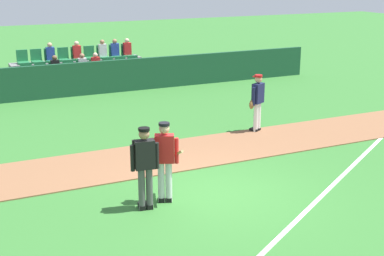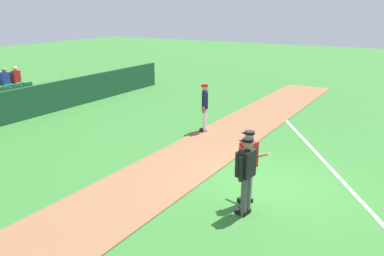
{
  "view_description": "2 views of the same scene",
  "coord_description": "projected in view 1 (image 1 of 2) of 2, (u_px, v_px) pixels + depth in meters",
  "views": [
    {
      "loc": [
        -5.13,
        -9.76,
        4.79
      ],
      "look_at": [
        0.07,
        1.39,
        1.14
      ],
      "focal_mm": 50.41,
      "sensor_mm": 36.0,
      "label": 1
    },
    {
      "loc": [
        -9.25,
        -3.2,
        4.41
      ],
      "look_at": [
        -0.09,
        2.21,
        1.24
      ],
      "focal_mm": 38.09,
      "sensor_mm": 36.0,
      "label": 2
    }
  ],
  "objects": [
    {
      "name": "batter_red_jersey",
      "position": [
        165.0,
        159.0,
        11.25
      ],
      "size": [
        0.61,
        0.8,
        1.76
      ],
      "color": "silver",
      "rests_on": "ground"
    },
    {
      "name": "dugout_fence",
      "position": [
        89.0,
        78.0,
        21.12
      ],
      "size": [
        20.0,
        0.16,
        1.3
      ],
      "primitive_type": "cube",
      "color": "#19472D",
      "rests_on": "ground"
    },
    {
      "name": "infield_dirt_path",
      "position": [
        168.0,
        156.0,
        14.29
      ],
      "size": [
        28.0,
        2.39,
        0.03
      ],
      "primitive_type": "cube",
      "color": "brown",
      "rests_on": "ground"
    },
    {
      "name": "foul_line_chalk",
      "position": [
        338.0,
        180.0,
        12.7
      ],
      "size": [
        10.22,
        6.46,
        0.01
      ],
      "primitive_type": "cube",
      "rotation": [
        0.0,
        0.0,
        0.56
      ],
      "color": "white",
      "rests_on": "ground"
    },
    {
      "name": "runner_navy_jersey",
      "position": [
        257.0,
        101.0,
        16.19
      ],
      "size": [
        0.64,
        0.43,
        1.76
      ],
      "color": "white",
      "rests_on": "ground"
    },
    {
      "name": "stadium_bleachers",
      "position": [
        81.0,
        75.0,
        22.42
      ],
      "size": [
        5.55,
        2.1,
        1.9
      ],
      "color": "slate",
      "rests_on": "ground"
    },
    {
      "name": "ground_plane",
      "position": [
        216.0,
        194.0,
        11.92
      ],
      "size": [
        80.0,
        80.0,
        0.0
      ],
      "primitive_type": "plane",
      "color": "#33702D"
    },
    {
      "name": "umpire_home_plate",
      "position": [
        145.0,
        164.0,
        10.9
      ],
      "size": [
        0.59,
        0.34,
        1.76
      ],
      "color": "#4C4C4C",
      "rests_on": "ground"
    }
  ]
}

